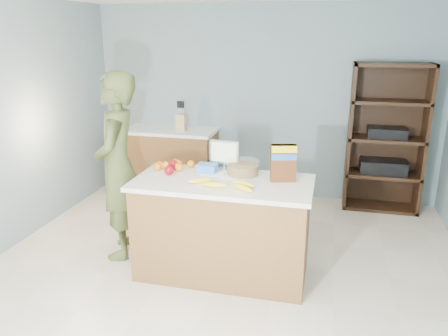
% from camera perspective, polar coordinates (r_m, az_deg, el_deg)
% --- Properties ---
extents(floor, '(4.50, 5.00, 0.02)m').
position_cam_1_polar(floor, '(3.93, -1.26, -15.59)').
color(floor, beige).
rests_on(floor, ground).
extents(walls, '(4.52, 5.02, 2.51)m').
position_cam_1_polar(walls, '(3.34, -1.45, 9.00)').
color(walls, gray).
rests_on(walls, ground).
extents(counter_peninsula, '(1.56, 0.76, 0.90)m').
position_cam_1_polar(counter_peninsula, '(3.98, -0.17, -8.27)').
color(counter_peninsula, brown).
rests_on(counter_peninsula, ground).
extents(back_cabinet, '(1.24, 0.62, 0.90)m').
position_cam_1_polar(back_cabinet, '(6.01, -6.94, 0.88)').
color(back_cabinet, brown).
rests_on(back_cabinet, ground).
extents(shelving_unit, '(0.90, 0.40, 1.80)m').
position_cam_1_polar(shelving_unit, '(5.72, 20.31, 3.37)').
color(shelving_unit, black).
rests_on(shelving_unit, ground).
extents(person, '(0.58, 0.74, 1.81)m').
position_cam_1_polar(person, '(4.30, -13.69, 0.15)').
color(person, '#434D24').
rests_on(person, ground).
extents(knife_block, '(0.12, 0.10, 0.31)m').
position_cam_1_polar(knife_block, '(5.76, -5.63, 6.03)').
color(knife_block, tan).
rests_on(knife_block, back_cabinet).
extents(envelopes, '(0.46, 0.20, 0.00)m').
position_cam_1_polar(envelopes, '(3.90, -0.15, -1.10)').
color(envelopes, white).
rests_on(envelopes, counter_peninsula).
extents(bananas, '(0.60, 0.25, 0.05)m').
position_cam_1_polar(bananas, '(3.63, 0.14, -2.14)').
color(bananas, yellow).
rests_on(bananas, counter_peninsula).
extents(apples, '(0.11, 0.25, 0.09)m').
position_cam_1_polar(apples, '(4.04, -6.91, 0.06)').
color(apples, maroon).
rests_on(apples, counter_peninsula).
extents(oranges, '(0.35, 0.25, 0.07)m').
position_cam_1_polar(oranges, '(4.14, -6.68, 0.37)').
color(oranges, orange).
rests_on(oranges, counter_peninsula).
extents(blue_carton, '(0.19, 0.13, 0.08)m').
position_cam_1_polar(blue_carton, '(4.01, -2.23, -0.02)').
color(blue_carton, blue).
rests_on(blue_carton, counter_peninsula).
extents(salad_bowl, '(0.30, 0.30, 0.13)m').
position_cam_1_polar(salad_bowl, '(3.95, 2.47, -0.04)').
color(salad_bowl, '#267219').
rests_on(salad_bowl, counter_peninsula).
extents(tv, '(0.28, 0.12, 0.28)m').
position_cam_1_polar(tv, '(4.05, 0.05, 1.92)').
color(tv, silver).
rests_on(tv, counter_peninsula).
extents(cereal_box, '(0.23, 0.13, 0.32)m').
position_cam_1_polar(cereal_box, '(3.76, 7.76, 1.01)').
color(cereal_box, '#592B14').
rests_on(cereal_box, counter_peninsula).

